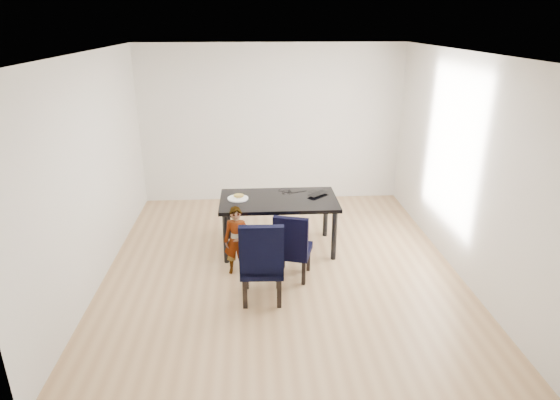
{
  "coord_description": "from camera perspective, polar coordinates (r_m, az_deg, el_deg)",
  "views": [
    {
      "loc": [
        -0.35,
        -5.45,
        3.05
      ],
      "look_at": [
        0.0,
        0.2,
        0.85
      ],
      "focal_mm": 30.0,
      "sensor_mm": 36.0,
      "label": 1
    }
  ],
  "objects": [
    {
      "name": "wall_right",
      "position": [
        6.28,
        21.18,
        4.06
      ],
      "size": [
        0.01,
        5.0,
        2.7
      ],
      "primitive_type": "cube",
      "color": "white",
      "rests_on": "ground"
    },
    {
      "name": "wall_left",
      "position": [
        6.02,
        -21.86,
        3.27
      ],
      "size": [
        0.01,
        5.0,
        2.7
      ],
      "primitive_type": "cube",
      "color": "silver",
      "rests_on": "ground"
    },
    {
      "name": "floor",
      "position": [
        6.26,
        0.12,
        -7.98
      ],
      "size": [
        4.5,
        5.0,
        0.01
      ],
      "primitive_type": "cube",
      "color": "tan",
      "rests_on": "ground"
    },
    {
      "name": "sandwich",
      "position": [
        6.41,
        -5.05,
        0.55
      ],
      "size": [
        0.16,
        0.08,
        0.06
      ],
      "primitive_type": "ellipsoid",
      "rotation": [
        0.0,
        0.0,
        0.1
      ],
      "color": "#AE913E",
      "rests_on": "plate"
    },
    {
      "name": "laptop",
      "position": [
        6.58,
        4.35,
        0.82
      ],
      "size": [
        0.38,
        0.37,
        0.03
      ],
      "primitive_type": "imported",
      "rotation": [
        0.0,
        0.0,
        3.85
      ],
      "color": "black",
      "rests_on": "dining_table"
    },
    {
      "name": "wall_back",
      "position": [
        8.15,
        -1.03,
        9.17
      ],
      "size": [
        4.5,
        0.01,
        2.7
      ],
      "primitive_type": "cube",
      "color": "silver",
      "rests_on": "ground"
    },
    {
      "name": "child",
      "position": [
        5.91,
        -5.28,
        -4.98
      ],
      "size": [
        0.35,
        0.25,
        0.9
      ],
      "primitive_type": "imported",
      "rotation": [
        0.0,
        0.0,
        -0.12
      ],
      "color": "#FF4415",
      "rests_on": "floor"
    },
    {
      "name": "ceiling",
      "position": [
        5.48,
        0.14,
        17.62
      ],
      "size": [
        4.5,
        5.0,
        0.01
      ],
      "primitive_type": "cube",
      "color": "white",
      "rests_on": "wall_back"
    },
    {
      "name": "chair_left",
      "position": [
        5.35,
        -2.22,
        -7.23
      ],
      "size": [
        0.5,
        0.52,
        1.01
      ],
      "primitive_type": "cube",
      "rotation": [
        0.0,
        0.0,
        -0.03
      ],
      "color": "black",
      "rests_on": "floor"
    },
    {
      "name": "cable_tangle",
      "position": [
        6.62,
        0.86,
        0.91
      ],
      "size": [
        0.17,
        0.17,
        0.01
      ],
      "primitive_type": "torus",
      "rotation": [
        0.0,
        0.0,
        -0.33
      ],
      "color": "black",
      "rests_on": "dining_table"
    },
    {
      "name": "wall_front",
      "position": [
        3.42,
        2.86,
        -8.58
      ],
      "size": [
        4.5,
        0.01,
        2.7
      ],
      "primitive_type": "cube",
      "color": "silver",
      "rests_on": "ground"
    },
    {
      "name": "chair_right",
      "position": [
        5.81,
        1.64,
        -5.47
      ],
      "size": [
        0.53,
        0.54,
        0.88
      ],
      "primitive_type": "cube",
      "rotation": [
        0.0,
        0.0,
        -0.29
      ],
      "color": "black",
      "rests_on": "floor"
    },
    {
      "name": "dining_table",
      "position": [
        6.54,
        -0.16,
        -2.93
      ],
      "size": [
        1.6,
        0.9,
        0.75
      ],
      "primitive_type": "cube",
      "color": "black",
      "rests_on": "floor"
    },
    {
      "name": "plate",
      "position": [
        6.41,
        -5.15,
        0.2
      ],
      "size": [
        0.29,
        0.29,
        0.02
      ],
      "primitive_type": "cylinder",
      "rotation": [
        0.0,
        0.0,
        -0.05
      ],
      "color": "white",
      "rests_on": "dining_table"
    }
  ]
}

